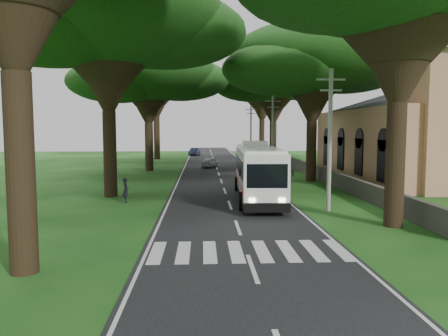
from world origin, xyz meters
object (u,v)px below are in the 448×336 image
Objects in this scene: pole_near at (330,138)px; pole_mid at (273,133)px; pedestrian at (126,190)px; distant_car_a at (210,162)px; church at (412,126)px; pole_far at (251,131)px; distant_car_b at (194,152)px; coach_bus at (258,171)px.

pole_mid is (0.00, 20.00, 0.00)m from pole_near.
pole_mid is at bearing -47.86° from pedestrian.
distant_car_a is 2.22× the size of pedestrian.
pole_far is (-12.36, 24.45, -0.73)m from church.
pedestrian reaches higher than distant_car_b.
pedestrian is at bearing 93.05° from distant_car_a.
church reaches higher than distant_car_b.
pedestrian is (-12.03, 3.39, -3.40)m from pole_near.
distant_car_a is (-18.66, 11.77, -4.29)m from church.
pole_mid is 16.29m from coach_bus.
coach_bus reaches higher than distant_car_b.
church is 27.41m from pole_far.
distant_car_a is at bearing -25.43° from pedestrian.
church is 22.48m from distant_car_a.
pedestrian is (-12.03, -16.61, -3.40)m from pole_mid.
church is 15.30× the size of pedestrian.
distant_car_a is at bearing 147.77° from church.
church is 27.57m from pedestrian.
pole_near is at bearing -90.00° from pole_mid.
pole_mid is 10.29m from distant_car_a.
church reaches higher than pole_near.
pole_mid is 2.30× the size of distant_car_a.
pedestrian is at bearing 164.28° from pole_near.
coach_bus is (-3.51, 4.26, -2.31)m from pole_near.
pole_far is at bearing -99.89° from distant_car_a.
distant_car_a is at bearing -73.11° from distant_car_b.
distant_car_b is at bearing -67.95° from distant_car_a.
church is 13.16m from pole_mid.
pole_near is 2.12× the size of distant_car_b.
pole_near reaches higher than coach_bus.
distant_car_b is (-8.50, 30.00, -3.53)m from pole_mid.
pole_far is 5.10× the size of pedestrian.
distant_car_a is 22.79m from distant_car_b.
church is 19.88m from pole_near.
pole_near is 50.84m from distant_car_b.
pole_far is 2.30× the size of distant_car_a.
distant_car_b is at bearing -16.29° from pedestrian.
pole_near is (-12.36, -15.55, -0.73)m from church.
distant_car_a is (-6.30, 27.31, -3.56)m from pole_near.
coach_bus is at bearing -102.58° from pole_mid.
pole_far is at bearing 90.00° from pole_mid.
pole_far is at bearing 90.00° from pole_near.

